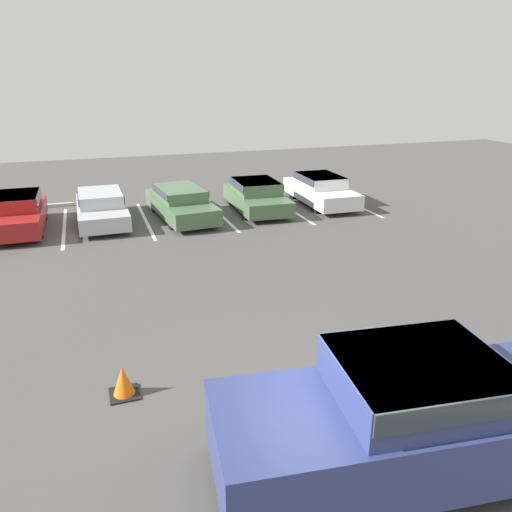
{
  "coord_description": "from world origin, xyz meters",
  "views": [
    {
      "loc": [
        -3.23,
        -5.37,
        5.29
      ],
      "look_at": [
        0.59,
        5.77,
        1.0
      ],
      "focal_mm": 35.0,
      "sensor_mm": 36.0,
      "label": 1
    }
  ],
  "objects_px": {
    "parked_sedan_b": "(101,206)",
    "parked_sedan_e": "(320,189)",
    "wheel_stop_curb": "(52,206)",
    "parked_sedan_a": "(16,212)",
    "parked_sedan_c": "(181,202)",
    "traffic_cone": "(123,382)",
    "pickup_truck": "(435,413)",
    "parked_sedan_d": "(256,195)"
  },
  "relations": [
    {
      "from": "parked_sedan_b",
      "to": "parked_sedan_e",
      "type": "relative_size",
      "value": 0.96
    },
    {
      "from": "parked_sedan_e",
      "to": "wheel_stop_curb",
      "type": "xyz_separation_m",
      "value": [
        -11.0,
        3.15,
        -0.6
      ]
    },
    {
      "from": "parked_sedan_a",
      "to": "parked_sedan_c",
      "type": "bearing_deg",
      "value": 88.45
    },
    {
      "from": "parked_sedan_c",
      "to": "wheel_stop_curb",
      "type": "bearing_deg",
      "value": -130.27
    },
    {
      "from": "parked_sedan_c",
      "to": "parked_sedan_e",
      "type": "distance_m",
      "value": 6.13
    },
    {
      "from": "parked_sedan_a",
      "to": "traffic_cone",
      "type": "relative_size",
      "value": 7.64
    },
    {
      "from": "pickup_truck",
      "to": "parked_sedan_a",
      "type": "distance_m",
      "value": 15.95
    },
    {
      "from": "pickup_truck",
      "to": "parked_sedan_d",
      "type": "relative_size",
      "value": 1.46
    },
    {
      "from": "wheel_stop_curb",
      "to": "traffic_cone",
      "type": "bearing_deg",
      "value": -83.25
    },
    {
      "from": "parked_sedan_e",
      "to": "parked_sedan_d",
      "type": "bearing_deg",
      "value": -85.9
    },
    {
      "from": "parked_sedan_c",
      "to": "traffic_cone",
      "type": "bearing_deg",
      "value": -21.36
    },
    {
      "from": "parked_sedan_a",
      "to": "pickup_truck",
      "type": "bearing_deg",
      "value": 25.08
    },
    {
      "from": "parked_sedan_a",
      "to": "traffic_cone",
      "type": "bearing_deg",
      "value": 13.71
    },
    {
      "from": "pickup_truck",
      "to": "wheel_stop_curb",
      "type": "bearing_deg",
      "value": 114.59
    },
    {
      "from": "pickup_truck",
      "to": "parked_sedan_d",
      "type": "distance_m",
      "value": 14.57
    },
    {
      "from": "parked_sedan_d",
      "to": "parked_sedan_a",
      "type": "bearing_deg",
      "value": -88.16
    },
    {
      "from": "parked_sedan_e",
      "to": "parked_sedan_b",
      "type": "bearing_deg",
      "value": -88.58
    },
    {
      "from": "parked_sedan_c",
      "to": "parked_sedan_e",
      "type": "bearing_deg",
      "value": 86.58
    },
    {
      "from": "parked_sedan_d",
      "to": "parked_sedan_e",
      "type": "bearing_deg",
      "value": 94.82
    },
    {
      "from": "parked_sedan_c",
      "to": "parked_sedan_d",
      "type": "bearing_deg",
      "value": 86.26
    },
    {
      "from": "parked_sedan_a",
      "to": "wheel_stop_curb",
      "type": "bearing_deg",
      "value": 162.86
    },
    {
      "from": "parked_sedan_d",
      "to": "traffic_cone",
      "type": "distance_m",
      "value": 12.91
    },
    {
      "from": "parked_sedan_d",
      "to": "traffic_cone",
      "type": "xyz_separation_m",
      "value": [
        -6.31,
        -11.25,
        -0.4
      ]
    },
    {
      "from": "parked_sedan_c",
      "to": "wheel_stop_curb",
      "type": "height_order",
      "value": "parked_sedan_c"
    },
    {
      "from": "parked_sedan_a",
      "to": "parked_sedan_d",
      "type": "bearing_deg",
      "value": 89.69
    },
    {
      "from": "parked_sedan_a",
      "to": "wheel_stop_curb",
      "type": "height_order",
      "value": "parked_sedan_a"
    },
    {
      "from": "parked_sedan_b",
      "to": "traffic_cone",
      "type": "bearing_deg",
      "value": -1.56
    },
    {
      "from": "traffic_cone",
      "to": "parked_sedan_b",
      "type": "bearing_deg",
      "value": 89.03
    },
    {
      "from": "parked_sedan_a",
      "to": "parked_sedan_b",
      "type": "relative_size",
      "value": 0.98
    },
    {
      "from": "parked_sedan_a",
      "to": "parked_sedan_c",
      "type": "xyz_separation_m",
      "value": [
        5.88,
        -0.18,
        -0.06
      ]
    },
    {
      "from": "wheel_stop_curb",
      "to": "parked_sedan_d",
      "type": "bearing_deg",
      "value": -22.22
    },
    {
      "from": "parked_sedan_a",
      "to": "parked_sedan_b",
      "type": "bearing_deg",
      "value": 91.8
    },
    {
      "from": "parked_sedan_d",
      "to": "wheel_stop_curb",
      "type": "relative_size",
      "value": 2.45
    },
    {
      "from": "parked_sedan_e",
      "to": "parked_sedan_a",
      "type": "bearing_deg",
      "value": -88.14
    },
    {
      "from": "traffic_cone",
      "to": "wheel_stop_curb",
      "type": "relative_size",
      "value": 0.32
    },
    {
      "from": "parked_sedan_c",
      "to": "wheel_stop_curb",
      "type": "relative_size",
      "value": 2.7
    },
    {
      "from": "parked_sedan_d",
      "to": "parked_sedan_e",
      "type": "xyz_separation_m",
      "value": [
        2.97,
        0.13,
        0.01
      ]
    },
    {
      "from": "parked_sedan_b",
      "to": "traffic_cone",
      "type": "distance_m",
      "value": 11.42
    },
    {
      "from": "parked_sedan_a",
      "to": "parked_sedan_e",
      "type": "bearing_deg",
      "value": 90.43
    },
    {
      "from": "pickup_truck",
      "to": "parked_sedan_b",
      "type": "relative_size",
      "value": 1.45
    },
    {
      "from": "parked_sedan_b",
      "to": "parked_sedan_c",
      "type": "xyz_separation_m",
      "value": [
        2.96,
        -0.26,
        0.0
      ]
    },
    {
      "from": "parked_sedan_c",
      "to": "parked_sedan_e",
      "type": "height_order",
      "value": "parked_sedan_e"
    }
  ]
}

